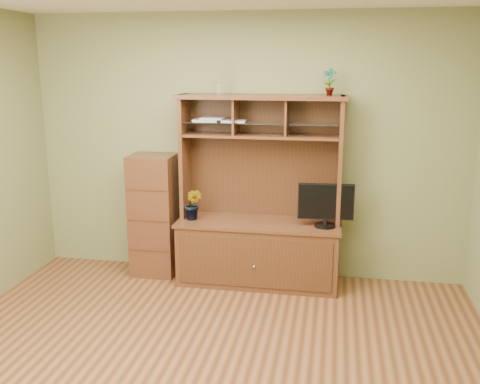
# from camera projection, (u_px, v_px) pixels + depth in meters

# --- Properties ---
(room) EXTENTS (4.54, 4.04, 2.74)m
(room) POSITION_uv_depth(u_px,v_px,m) (197.00, 193.00, 3.60)
(room) COLOR #4F2B16
(room) RESTS_ON ground
(media_hutch) EXTENTS (1.66, 0.61, 1.90)m
(media_hutch) POSITION_uv_depth(u_px,v_px,m) (259.00, 233.00, 5.42)
(media_hutch) COLOR #401F12
(media_hutch) RESTS_ON room
(monitor) EXTENTS (0.54, 0.21, 0.43)m
(monitor) POSITION_uv_depth(u_px,v_px,m) (326.00, 204.00, 5.14)
(monitor) COLOR black
(monitor) RESTS_ON media_hutch
(orchid_plant) EXTENTS (0.20, 0.17, 0.32)m
(orchid_plant) POSITION_uv_depth(u_px,v_px,m) (193.00, 204.00, 5.39)
(orchid_plant) COLOR #2A6021
(orchid_plant) RESTS_ON media_hutch
(top_plant) EXTENTS (0.15, 0.12, 0.26)m
(top_plant) POSITION_uv_depth(u_px,v_px,m) (329.00, 82.00, 5.03)
(top_plant) COLOR #336924
(top_plant) RESTS_ON media_hutch
(reed_diffuser) EXTENTS (0.06, 0.06, 0.31)m
(reed_diffuser) POSITION_uv_depth(u_px,v_px,m) (219.00, 82.00, 5.21)
(reed_diffuser) COLOR silver
(reed_diffuser) RESTS_ON media_hutch
(magazines) EXTENTS (0.54, 0.20, 0.04)m
(magazines) POSITION_uv_depth(u_px,v_px,m) (217.00, 120.00, 5.30)
(magazines) COLOR #A8A8AD
(magazines) RESTS_ON media_hutch
(side_cabinet) EXTENTS (0.46, 0.42, 1.28)m
(side_cabinet) POSITION_uv_depth(u_px,v_px,m) (154.00, 215.00, 5.63)
(side_cabinet) COLOR #401F12
(side_cabinet) RESTS_ON room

